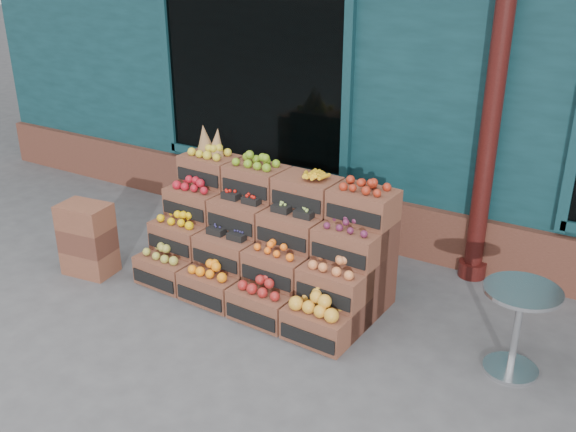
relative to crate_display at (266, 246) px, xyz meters
The scene contains 6 objects.
ground 0.99m from the crate_display, 57.51° to the right, with size 60.00×60.00×0.00m, color #474749.
shop_facade 4.81m from the crate_display, 83.81° to the left, with size 12.00×6.24×4.80m.
crate_display is the anchor object (origin of this frame).
spare_crates 1.88m from the crate_display, 158.29° to the right, with size 0.55×0.41×0.76m.
bistro_table 2.42m from the crate_display, ahead, with size 0.59×0.59×0.75m.
shopkeeper 2.51m from the crate_display, 121.69° to the left, with size 0.64×0.42×1.77m, color #185523.
Camera 1 is at (2.65, -3.93, 3.19)m, focal length 40.00 mm.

